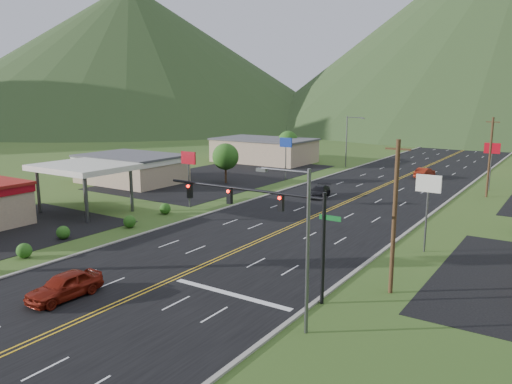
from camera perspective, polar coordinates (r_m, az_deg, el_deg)
The scene contains 20 objects.
ground at distance 29.08m, azimuth -26.31°, elevation -16.05°, with size 500.00×500.00×0.00m, color #28491A.
road at distance 29.08m, azimuth -26.31°, elevation -16.05°, with size 20.00×460.00×0.04m, color black.
traffic_signal at distance 32.05m, azimuth 1.28°, elevation -2.23°, with size 13.10×0.43×7.00m.
streetlight_east at distance 26.48m, azimuth 5.33°, elevation -5.48°, with size 3.28×0.25×9.00m.
streetlight_west at distance 89.78m, azimuth 10.50°, elevation 6.08°, with size 3.28×0.25×9.00m.
gas_canopy at distance 57.22m, azimuth -19.10°, elevation 2.60°, with size 10.00×8.00×5.30m.
building_west_mid at distance 75.37m, azimuth -14.05°, elevation 2.78°, with size 14.40×10.40×4.10m.
building_west_far at distance 95.84m, azimuth 0.92°, elevation 4.82°, with size 18.40×11.40×4.50m.
pole_sign_west_a at distance 56.84m, azimuth -7.72°, elevation 3.24°, with size 2.00×0.18×6.40m.
pole_sign_west_b at distance 74.72m, azimuth 3.43°, elevation 5.18°, with size 2.00×0.18×6.40m.
pole_sign_east_a at distance 42.38m, azimuth 19.07°, elevation 0.06°, with size 2.00×0.18×6.40m.
pole_sign_east_b at distance 73.55m, azimuth 25.35°, elevation 4.04°, with size 2.00×0.18×6.40m.
tree_west_a at distance 72.31m, azimuth -3.50°, elevation 4.05°, with size 3.84×3.84×5.82m.
tree_west_b at distance 97.55m, azimuth 3.68°, elevation 5.87°, with size 3.84×3.84×5.82m.
utility_pole_a at distance 32.80m, azimuth 15.54°, elevation -2.69°, with size 1.60×0.28×10.00m.
utility_pole_b at distance 68.55m, azimuth 25.16°, elevation 3.68°, with size 1.60×0.28×10.00m.
mountain_nw at distance 235.83m, azimuth -13.98°, elevation 14.97°, with size 190.00×190.00×60.00m, color #1E2F15.
car_red_near at distance 34.15m, azimuth -21.03°, elevation -10.03°, with size 1.98×4.91×1.67m, color maroon.
car_dark_mid at distance 63.14m, azimuth 7.24°, elevation 0.02°, with size 1.95×4.80×1.39m, color black.
car_red_far at distance 81.45m, azimuth 18.71°, elevation 2.07°, with size 1.66×4.77×1.57m, color maroon.
Camera 1 is at (23.00, -12.46, 12.70)m, focal length 35.00 mm.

